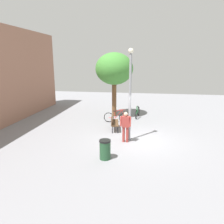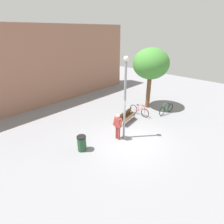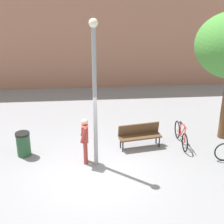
{
  "view_description": "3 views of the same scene",
  "coord_description": "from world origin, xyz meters",
  "px_view_note": "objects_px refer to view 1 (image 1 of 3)",
  "views": [
    {
      "loc": [
        -11.37,
        -0.43,
        4.33
      ],
      "look_at": [
        -0.21,
        1.45,
        1.62
      ],
      "focal_mm": 34.61,
      "sensor_mm": 36.0,
      "label": 1
    },
    {
      "loc": [
        -7.34,
        -5.51,
        6.18
      ],
      "look_at": [
        0.54,
        2.0,
        1.12
      ],
      "focal_mm": 28.6,
      "sensor_mm": 36.0,
      "label": 2
    },
    {
      "loc": [
        -0.24,
        -9.48,
        6.21
      ],
      "look_at": [
        0.68,
        1.65,
        1.47
      ],
      "focal_mm": 53.55,
      "sensor_mm": 36.0,
      "label": 3
    }
  ],
  "objects_px": {
    "park_bench": "(114,121)",
    "trash_bin": "(105,149)",
    "lamppost": "(130,89)",
    "plaza_tree": "(114,69)",
    "bicycle_red": "(116,117)",
    "person_by_lamppost": "(126,125)",
    "bicycle_green": "(137,112)"
  },
  "relations": [
    {
      "from": "lamppost",
      "to": "bicycle_red",
      "type": "relative_size",
      "value": 2.73
    },
    {
      "from": "park_bench",
      "to": "plaza_tree",
      "type": "height_order",
      "value": "plaza_tree"
    },
    {
      "from": "person_by_lamppost",
      "to": "park_bench",
      "type": "distance_m",
      "value": 2.31
    },
    {
      "from": "lamppost",
      "to": "plaza_tree",
      "type": "height_order",
      "value": "lamppost"
    },
    {
      "from": "lamppost",
      "to": "plaza_tree",
      "type": "bearing_deg",
      "value": 17.92
    },
    {
      "from": "lamppost",
      "to": "person_by_lamppost",
      "type": "bearing_deg",
      "value": 153.9
    },
    {
      "from": "lamppost",
      "to": "plaza_tree",
      "type": "relative_size",
      "value": 1.0
    },
    {
      "from": "lamppost",
      "to": "park_bench",
      "type": "xyz_separation_m",
      "value": [
        1.69,
        1.15,
        -2.31
      ]
    },
    {
      "from": "lamppost",
      "to": "plaza_tree",
      "type": "xyz_separation_m",
      "value": [
        5.15,
        1.67,
        0.83
      ]
    },
    {
      "from": "plaza_tree",
      "to": "bicycle_red",
      "type": "xyz_separation_m",
      "value": [
        -1.84,
        -0.45,
        -3.3
      ]
    },
    {
      "from": "bicycle_green",
      "to": "trash_bin",
      "type": "height_order",
      "value": "bicycle_green"
    },
    {
      "from": "bicycle_green",
      "to": "trash_bin",
      "type": "relative_size",
      "value": 2.01
    },
    {
      "from": "park_bench",
      "to": "bicycle_red",
      "type": "relative_size",
      "value": 0.91
    },
    {
      "from": "park_bench",
      "to": "plaza_tree",
      "type": "bearing_deg",
      "value": 8.42
    },
    {
      "from": "park_bench",
      "to": "plaza_tree",
      "type": "relative_size",
      "value": 0.34
    },
    {
      "from": "plaza_tree",
      "to": "bicycle_green",
      "type": "bearing_deg",
      "value": -93.64
    },
    {
      "from": "lamppost",
      "to": "bicycle_green",
      "type": "bearing_deg",
      "value": -2.17
    },
    {
      "from": "park_bench",
      "to": "trash_bin",
      "type": "bearing_deg",
      "value": -176.06
    },
    {
      "from": "bicycle_green",
      "to": "park_bench",
      "type": "bearing_deg",
      "value": 158.11
    },
    {
      "from": "person_by_lamppost",
      "to": "plaza_tree",
      "type": "bearing_deg",
      "value": 15.11
    },
    {
      "from": "trash_bin",
      "to": "bicycle_red",
      "type": "bearing_deg",
      "value": 3.44
    },
    {
      "from": "lamppost",
      "to": "bicycle_red",
      "type": "bearing_deg",
      "value": 20.11
    },
    {
      "from": "plaza_tree",
      "to": "trash_bin",
      "type": "xyz_separation_m",
      "value": [
        -7.74,
        -0.81,
        -3.23
      ]
    },
    {
      "from": "park_bench",
      "to": "bicycle_green",
      "type": "relative_size",
      "value": 0.92
    },
    {
      "from": "plaza_tree",
      "to": "trash_bin",
      "type": "bearing_deg",
      "value": -174.05
    },
    {
      "from": "plaza_tree",
      "to": "bicycle_green",
      "type": "distance_m",
      "value": 3.79
    },
    {
      "from": "bicycle_red",
      "to": "bicycle_green",
      "type": "bearing_deg",
      "value": -39.28
    },
    {
      "from": "plaza_tree",
      "to": "bicycle_green",
      "type": "relative_size",
      "value": 2.74
    },
    {
      "from": "plaza_tree",
      "to": "park_bench",
      "type": "bearing_deg",
      "value": -171.58
    },
    {
      "from": "person_by_lamppost",
      "to": "plaza_tree",
      "type": "relative_size",
      "value": 0.34
    },
    {
      "from": "bicycle_green",
      "to": "trash_bin",
      "type": "xyz_separation_m",
      "value": [
        -7.62,
        1.05,
        0.07
      ]
    },
    {
      "from": "lamppost",
      "to": "plaza_tree",
      "type": "distance_m",
      "value": 5.48
    }
  ]
}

